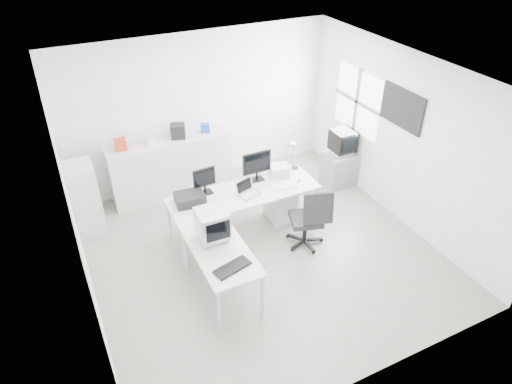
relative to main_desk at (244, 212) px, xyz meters
name	(u,v)px	position (x,y,z in m)	size (l,w,h in m)	color
floor	(262,251)	(0.01, -0.61, -0.38)	(5.00, 5.00, 0.01)	#B9B2A6
ceiling	(263,78)	(0.01, -0.61, 2.42)	(5.00, 5.00, 0.01)	white
back_wall	(200,110)	(0.01, 1.89, 1.02)	(5.00, 0.02, 2.80)	white
left_wall	(75,223)	(-2.49, -0.61, 1.02)	(0.02, 5.00, 2.80)	white
right_wall	(402,139)	(2.51, -0.61, 1.02)	(0.02, 5.00, 2.80)	white
window	(357,101)	(2.49, 0.59, 1.23)	(0.02, 1.20, 1.10)	white
wall_picture	(402,108)	(2.48, -0.51, 1.52)	(0.04, 0.90, 0.60)	black
main_desk	(244,212)	(0.00, 0.00, 0.00)	(2.40, 0.80, 0.75)	silver
side_desk	(222,270)	(-0.85, -1.10, 0.00)	(0.70, 1.40, 0.75)	silver
drawer_pedestal	(281,203)	(0.70, 0.05, -0.08)	(0.40, 0.50, 0.60)	silver
inkjet_printer	(190,199)	(-0.85, 0.10, 0.45)	(0.44, 0.34, 0.16)	black
lcd_monitor_small	(204,181)	(-0.55, 0.25, 0.60)	(0.36, 0.20, 0.45)	black
lcd_monitor_large	(257,166)	(0.35, 0.25, 0.63)	(0.48, 0.19, 0.50)	black
laptop	(249,189)	(0.05, -0.10, 0.49)	(0.36, 0.37, 0.24)	#B7B7BA
white_keyboard	(285,187)	(0.65, -0.15, 0.38)	(0.41, 0.13, 0.02)	silver
white_mouse	(299,180)	(0.95, -0.10, 0.40)	(0.06, 0.06, 0.06)	silver
laser_printer	(279,170)	(0.75, 0.22, 0.46)	(0.31, 0.27, 0.18)	#BEBEBE
desk_lamp	(296,155)	(1.10, 0.30, 0.64)	(0.18, 0.18, 0.53)	silver
crt_monitor	(213,226)	(-0.85, -0.85, 0.59)	(0.37, 0.37, 0.43)	#B7B7BA
black_keyboard	(232,267)	(-0.85, -1.50, 0.39)	(0.48, 0.19, 0.03)	black
office_chair	(306,216)	(0.72, -0.72, 0.15)	(0.61, 0.61, 1.06)	#292B2E
tv_cabinet	(340,168)	(2.23, 0.53, -0.05)	(0.59, 0.49, 0.65)	gray
crt_tv	(343,143)	(2.23, 0.53, 0.50)	(0.50, 0.48, 0.45)	black
sideboard	(171,167)	(-0.71, 1.63, 0.17)	(2.17, 0.54, 1.09)	silver
clutter_box_a	(120,144)	(-1.51, 1.63, 0.81)	(0.19, 0.17, 0.19)	#BB371A
clutter_box_b	(150,140)	(-1.01, 1.63, 0.78)	(0.13, 0.11, 0.13)	silver
clutter_box_c	(178,131)	(-0.51, 1.63, 0.83)	(0.25, 0.22, 0.25)	black
clutter_box_d	(205,128)	(-0.01, 1.63, 0.79)	(0.15, 0.14, 0.15)	#1743A5
clutter_bottle	(101,146)	(-1.81, 1.67, 0.82)	(0.07, 0.07, 0.22)	silver
filing_cabinet	(85,199)	(-2.27, 1.12, 0.24)	(0.43, 0.52, 1.24)	silver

